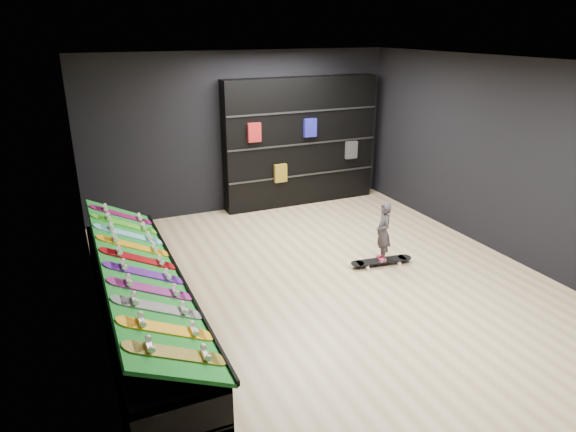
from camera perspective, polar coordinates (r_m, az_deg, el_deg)
name	(u,v)px	position (r m, az deg, el deg)	size (l,w,h in m)	color
floor	(326,281)	(7.36, 4.23, -7.26)	(6.00, 7.00, 0.01)	tan
ceiling	(332,62)	(6.53, 4.93, 16.73)	(6.00, 7.00, 0.01)	white
wall_back	(242,132)	(9.93, -5.13, 9.23)	(6.00, 0.02, 3.00)	black
wall_front	(554,303)	(4.28, 27.46, -8.61)	(6.00, 0.02, 3.00)	black
wall_left	(87,211)	(6.04, -21.42, 0.50)	(0.02, 7.00, 3.00)	black
wall_right	(501,158)	(8.60, 22.58, 6.00)	(0.02, 7.00, 3.00)	black
display_rack	(140,303)	(6.57, -16.07, -9.25)	(0.90, 4.50, 0.50)	black
turf_ramp	(141,268)	(6.36, -16.03, -5.56)	(1.00, 4.50, 0.04)	#0F6219
back_shelving	(300,142)	(10.23, 1.38, 8.22)	(3.13, 0.37, 2.50)	black
floor_skateboard	(381,263)	(7.92, 10.31, -5.11)	(0.98, 0.22, 0.09)	black
child	(383,243)	(7.79, 10.46, -3.00)	(0.21, 0.15, 0.54)	black
display_board_0	(177,353)	(4.71, -12.28, -14.69)	(0.98, 0.22, 0.09)	yellow
display_board_1	(167,329)	(5.06, -13.32, -12.09)	(0.98, 0.22, 0.09)	yellow
display_board_2	(158,308)	(5.42, -14.21, -9.83)	(0.98, 0.22, 0.09)	black
display_board_3	(151,289)	(5.79, -14.97, -7.85)	(0.98, 0.22, 0.09)	#2626BF
display_board_4	(145,273)	(6.16, -15.64, -6.11)	(0.98, 0.22, 0.09)	purple
display_board_5	(139,259)	(6.54, -16.22, -4.57)	(0.98, 0.22, 0.09)	red
display_board_6	(134,246)	(6.93, -16.74, -3.20)	(0.98, 0.22, 0.09)	orange
display_board_7	(129,234)	(7.32, -17.21, -1.98)	(0.98, 0.22, 0.09)	#0CB2E5
display_board_8	(125,224)	(7.71, -17.62, -0.87)	(0.98, 0.22, 0.09)	green
display_board_9	(122,215)	(8.11, -18.00, 0.12)	(0.98, 0.22, 0.09)	#E5198C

